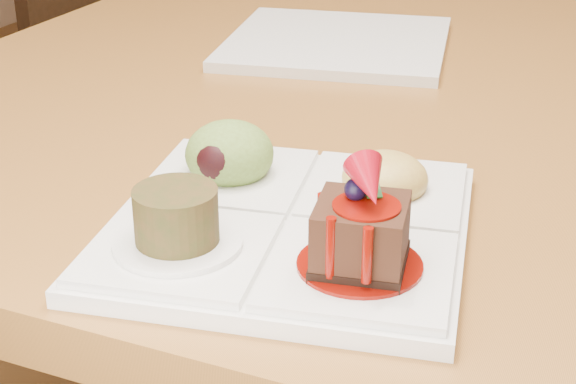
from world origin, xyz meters
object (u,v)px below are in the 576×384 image
at_px(dining_table, 478,48).
at_px(second_plate, 337,43).
at_px(chair_left, 136,84).
at_px(sampler_plate, 287,210).

distance_m(dining_table, second_plate, 0.33).
height_order(chair_left, sampler_plate, sampler_plate).
xyz_separation_m(dining_table, chair_left, (-0.71, 0.19, -0.20)).
bearing_deg(dining_table, chair_left, 165.12).
xyz_separation_m(chair_left, sampler_plate, (0.73, -0.94, 0.29)).
relative_size(chair_left, sampler_plate, 3.02).
xyz_separation_m(chair_left, second_plate, (0.60, -0.49, 0.28)).
bearing_deg(dining_table, sampler_plate, -88.60).
bearing_deg(chair_left, second_plate, 61.93).
relative_size(sampler_plate, second_plate, 1.12).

